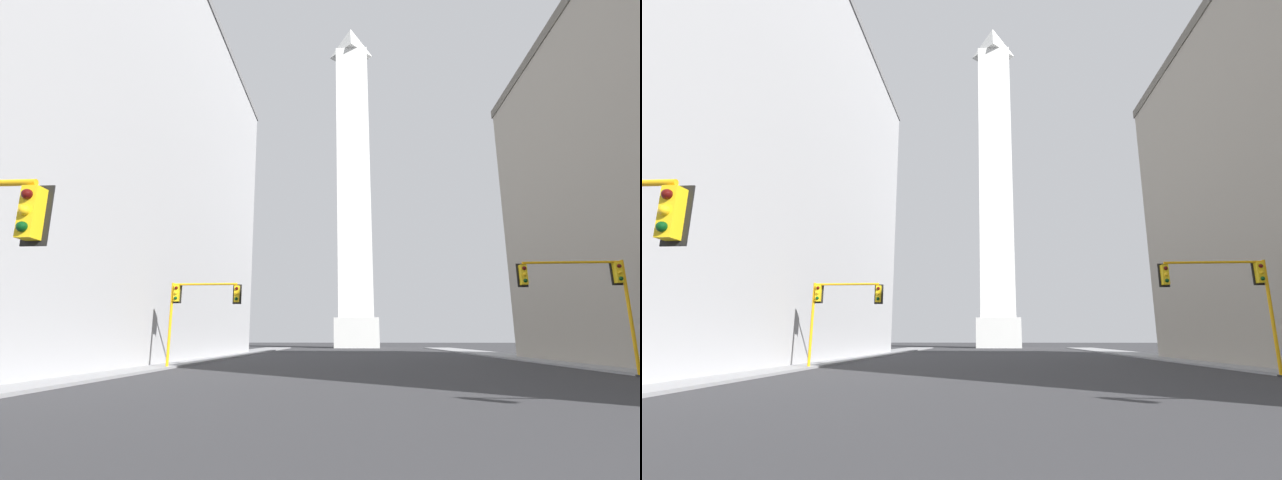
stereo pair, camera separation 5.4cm
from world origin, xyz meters
The scene contains 6 objects.
sidewalk_left centered at (-15.77, 32.63, 0.07)m, with size 5.00×108.76×0.15m, color gray.
sidewalk_right centered at (15.77, 32.63, 0.07)m, with size 5.00×108.76×0.15m, color gray.
building_left centered at (-27.43, 31.36, 18.03)m, with size 24.23×54.61×36.05m.
obelisk centered at (0.00, 90.63, 37.06)m, with size 9.13×9.13×77.13m.
traffic_light_mid_right centered at (11.32, 22.35, 4.69)m, with size 5.79×0.50×6.11m.
traffic_light_mid_left centered at (-12.00, 26.65, 4.27)m, with size 4.89×0.52×5.61m.
Camera 2 is at (-1.76, -1.63, 1.94)m, focal length 24.00 mm.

